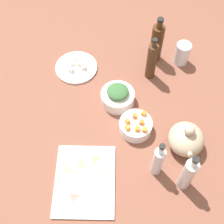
% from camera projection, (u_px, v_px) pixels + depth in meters
% --- Properties ---
extents(tabletop, '(1.90, 1.90, 0.03)m').
position_uv_depth(tabletop, '(112.00, 120.00, 1.40)').
color(tabletop, brown).
rests_on(tabletop, ground).
extents(cutting_board, '(0.31, 0.25, 0.01)m').
position_uv_depth(cutting_board, '(85.00, 181.00, 1.23)').
color(cutting_board, white).
rests_on(cutting_board, tabletop).
extents(plate_tofu, '(0.21, 0.21, 0.01)m').
position_uv_depth(plate_tofu, '(76.00, 68.00, 1.54)').
color(plate_tofu, white).
rests_on(plate_tofu, tabletop).
extents(bowl_greens, '(0.15, 0.15, 0.06)m').
position_uv_depth(bowl_greens, '(118.00, 98.00, 1.41)').
color(bowl_greens, white).
rests_on(bowl_greens, tabletop).
extents(bowl_carrots, '(0.14, 0.14, 0.06)m').
position_uv_depth(bowl_carrots, '(136.00, 126.00, 1.34)').
color(bowl_carrots, white).
rests_on(bowl_carrots, tabletop).
extents(teapot, '(0.17, 0.15, 0.15)m').
position_uv_depth(teapot, '(186.00, 139.00, 1.27)').
color(teapot, tan).
rests_on(teapot, tabletop).
extents(bottle_0, '(0.06, 0.06, 0.26)m').
position_uv_depth(bottle_0, '(157.00, 43.00, 1.49)').
color(bottle_0, '#452812').
rests_on(bottle_0, tabletop).
extents(bottle_1, '(0.04, 0.04, 0.23)m').
position_uv_depth(bottle_1, '(158.00, 161.00, 1.18)').
color(bottle_1, silver).
rests_on(bottle_1, tabletop).
extents(bottle_2, '(0.05, 0.05, 0.24)m').
position_uv_depth(bottle_2, '(152.00, 61.00, 1.44)').
color(bottle_2, '#462D19').
rests_on(bottle_2, tabletop).
extents(bottle_3, '(0.05, 0.05, 0.24)m').
position_uv_depth(bottle_3, '(188.00, 174.00, 1.14)').
color(bottle_3, silver).
rests_on(bottle_3, tabletop).
extents(drinking_glass_0, '(0.07, 0.07, 0.12)m').
position_uv_depth(drinking_glass_0, '(182.00, 54.00, 1.52)').
color(drinking_glass_0, white).
rests_on(drinking_glass_0, tabletop).
extents(carrot_cube_0, '(0.02, 0.02, 0.02)m').
position_uv_depth(carrot_cube_0, '(137.00, 129.00, 1.29)').
color(carrot_cube_0, orange).
rests_on(carrot_cube_0, bowl_carrots).
extents(carrot_cube_1, '(0.02, 0.02, 0.02)m').
position_uv_depth(carrot_cube_1, '(127.00, 121.00, 1.30)').
color(carrot_cube_1, orange).
rests_on(carrot_cube_1, bowl_carrots).
extents(carrot_cube_2, '(0.02, 0.02, 0.02)m').
position_uv_depth(carrot_cube_2, '(135.00, 116.00, 1.32)').
color(carrot_cube_2, orange).
rests_on(carrot_cube_2, bowl_carrots).
extents(carrot_cube_3, '(0.03, 0.03, 0.02)m').
position_uv_depth(carrot_cube_3, '(144.00, 113.00, 1.33)').
color(carrot_cube_3, orange).
rests_on(carrot_cube_3, bowl_carrots).
extents(carrot_cube_4, '(0.02, 0.02, 0.02)m').
position_uv_depth(carrot_cube_4, '(142.00, 122.00, 1.30)').
color(carrot_cube_4, orange).
rests_on(carrot_cube_4, bowl_carrots).
extents(carrot_cube_5, '(0.02, 0.02, 0.02)m').
position_uv_depth(carrot_cube_5, '(145.00, 130.00, 1.28)').
color(carrot_cube_5, orange).
rests_on(carrot_cube_5, bowl_carrots).
extents(carrot_cube_6, '(0.02, 0.02, 0.02)m').
position_uv_depth(carrot_cube_6, '(128.00, 128.00, 1.29)').
color(carrot_cube_6, orange).
rests_on(carrot_cube_6, bowl_carrots).
extents(chopped_greens_mound, '(0.13, 0.13, 0.03)m').
position_uv_depth(chopped_greens_mound, '(118.00, 91.00, 1.37)').
color(chopped_greens_mound, '#376536').
rests_on(chopped_greens_mound, bowl_greens).
extents(tofu_cube_0, '(0.03, 0.03, 0.02)m').
position_uv_depth(tofu_cube_0, '(71.00, 70.00, 1.51)').
color(tofu_cube_0, white).
rests_on(tofu_cube_0, plate_tofu).
extents(tofu_cube_1, '(0.02, 0.02, 0.02)m').
position_uv_depth(tofu_cube_1, '(84.00, 67.00, 1.52)').
color(tofu_cube_1, white).
rests_on(tofu_cube_1, plate_tofu).
extents(tofu_cube_2, '(0.02, 0.02, 0.02)m').
position_uv_depth(tofu_cube_2, '(79.00, 63.00, 1.54)').
color(tofu_cube_2, silver).
rests_on(tofu_cube_2, plate_tofu).
extents(tofu_cube_3, '(0.03, 0.03, 0.02)m').
position_uv_depth(tofu_cube_3, '(71.00, 64.00, 1.53)').
color(tofu_cube_3, silver).
rests_on(tofu_cube_3, plate_tofu).
extents(tofu_cube_4, '(0.03, 0.03, 0.02)m').
position_uv_depth(tofu_cube_4, '(75.00, 59.00, 1.55)').
color(tofu_cube_4, white).
rests_on(tofu_cube_4, plate_tofu).
extents(dumpling_0, '(0.07, 0.07, 0.02)m').
position_uv_depth(dumpling_0, '(102.00, 173.00, 1.23)').
color(dumpling_0, beige).
rests_on(dumpling_0, cutting_board).
extents(dumpling_1, '(0.05, 0.05, 0.03)m').
position_uv_depth(dumpling_1, '(71.00, 194.00, 1.18)').
color(dumpling_1, beige).
rests_on(dumpling_1, cutting_board).
extents(dumpling_2, '(0.06, 0.05, 0.03)m').
position_uv_depth(dumpling_2, '(93.00, 156.00, 1.26)').
color(dumpling_2, beige).
rests_on(dumpling_2, cutting_board).
extents(dumpling_3, '(0.06, 0.06, 0.03)m').
position_uv_depth(dumpling_3, '(81.00, 162.00, 1.25)').
color(dumpling_3, beige).
rests_on(dumpling_3, cutting_board).
extents(dumpling_4, '(0.07, 0.07, 0.03)m').
position_uv_depth(dumpling_4, '(67.00, 166.00, 1.24)').
color(dumpling_4, beige).
rests_on(dumpling_4, cutting_board).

